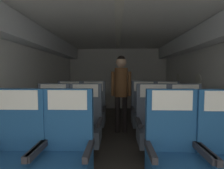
{
  "coord_description": "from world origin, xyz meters",
  "views": [
    {
      "loc": [
        -0.03,
        -0.1,
        1.27
      ],
      "look_at": [
        -0.13,
        3.27,
        1.05
      ],
      "focal_mm": 26.11,
      "sensor_mm": 36.0,
      "label": 1
    }
  ],
  "objects": [
    {
      "name": "seat_c_right_aisle",
      "position": [
        1.03,
        3.21,
        0.47
      ],
      "size": [
        0.53,
        0.47,
        1.12
      ],
      "color": "#38383D",
      "rests_on": "ground"
    },
    {
      "name": "seat_b_left_window",
      "position": [
        -1.03,
        2.32,
        0.47
      ],
      "size": [
        0.53,
        0.47,
        1.12
      ],
      "color": "#38383D",
      "rests_on": "ground"
    },
    {
      "name": "fuselage_shell",
      "position": [
        0.0,
        3.19,
        1.59
      ],
      "size": [
        3.65,
        5.87,
        2.22
      ],
      "color": "silver",
      "rests_on": "ground"
    },
    {
      "name": "ground",
      "position": [
        0.0,
        2.91,
        -0.01
      ],
      "size": [
        3.77,
        6.22,
        0.02
      ],
      "primitive_type": "cube",
      "color": "#3D3833"
    },
    {
      "name": "seat_a_left_aisle",
      "position": [
        -0.53,
        1.42,
        0.47
      ],
      "size": [
        0.53,
        0.47,
        1.12
      ],
      "color": "#38383D",
      "rests_on": "ground"
    },
    {
      "name": "seat_c_right_window",
      "position": [
        0.53,
        3.2,
        0.47
      ],
      "size": [
        0.53,
        0.47,
        1.12
      ],
      "color": "#38383D",
      "rests_on": "ground"
    },
    {
      "name": "seat_b_right_window",
      "position": [
        0.53,
        2.32,
        0.47
      ],
      "size": [
        0.53,
        0.47,
        1.12
      ],
      "color": "#38383D",
      "rests_on": "ground"
    },
    {
      "name": "seat_c_left_aisle",
      "position": [
        -0.53,
        3.22,
        0.47
      ],
      "size": [
        0.53,
        0.47,
        1.12
      ],
      "color": "#38383D",
      "rests_on": "ground"
    },
    {
      "name": "flight_attendant",
      "position": [
        0.06,
        3.38,
        1.02
      ],
      "size": [
        0.43,
        0.28,
        1.65
      ],
      "rotation": [
        0.0,
        0.0,
        0.39
      ],
      "color": "black",
      "rests_on": "ground"
    },
    {
      "name": "seat_b_right_aisle",
      "position": [
        1.02,
        2.32,
        0.47
      ],
      "size": [
        0.53,
        0.47,
        1.12
      ],
      "color": "#38383D",
      "rests_on": "ground"
    },
    {
      "name": "seat_a_left_window",
      "position": [
        -1.03,
        1.41,
        0.47
      ],
      "size": [
        0.53,
        0.47,
        1.12
      ],
      "color": "#38383D",
      "rests_on": "ground"
    },
    {
      "name": "seat_b_left_aisle",
      "position": [
        -0.52,
        2.32,
        0.47
      ],
      "size": [
        0.53,
        0.47,
        1.12
      ],
      "color": "#38383D",
      "rests_on": "ground"
    },
    {
      "name": "seat_c_left_window",
      "position": [
        -1.03,
        3.2,
        0.47
      ],
      "size": [
        0.53,
        0.47,
        1.12
      ],
      "color": "#38383D",
      "rests_on": "ground"
    },
    {
      "name": "seat_a_right_window",
      "position": [
        0.52,
        1.43,
        0.47
      ],
      "size": [
        0.53,
        0.47,
        1.12
      ],
      "color": "#38383D",
      "rests_on": "ground"
    }
  ]
}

